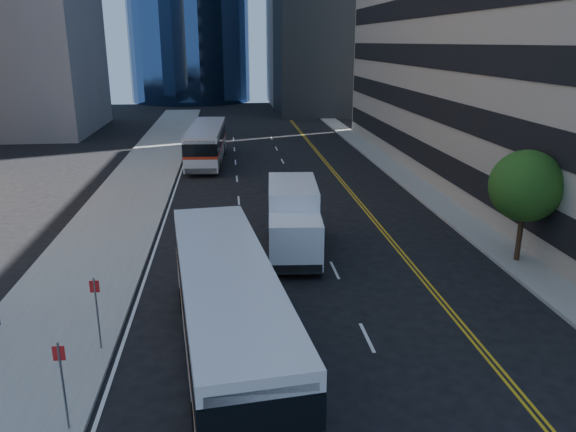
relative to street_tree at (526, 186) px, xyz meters
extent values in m
plane|color=black|center=(-9.00, -8.00, -3.64)|extent=(160.00, 160.00, 0.00)
cube|color=gray|center=(-19.50, 17.00, -3.57)|extent=(5.00, 90.00, 0.15)
cube|color=gray|center=(0.00, 17.00, -3.57)|extent=(2.00, 90.00, 0.15)
cylinder|color=#332114|center=(0.00, 0.00, -2.39)|extent=(0.24, 0.24, 2.20)
sphere|color=#184914|center=(0.00, 0.00, 0.01)|extent=(3.20, 3.20, 3.20)
cube|color=silver|center=(-13.24, -6.76, -2.70)|extent=(4.17, 12.76, 1.15)
cube|color=orange|center=(-13.24, -6.76, -2.02)|extent=(4.19, 12.79, 0.23)
cube|color=black|center=(-13.24, -6.76, -1.45)|extent=(4.19, 12.79, 0.94)
cube|color=silver|center=(-13.24, -6.76, -0.66)|extent=(4.17, 12.76, 0.52)
cylinder|color=black|center=(-14.03, -10.64, -3.12)|extent=(0.43, 1.07, 1.04)
cylinder|color=black|center=(-11.57, -10.35, -3.12)|extent=(0.43, 1.07, 1.04)
cylinder|color=black|center=(-14.86, -3.59, -3.12)|extent=(0.43, 1.07, 1.04)
cylinder|color=black|center=(-12.41, -3.30, -3.12)|extent=(0.43, 1.07, 1.04)
cube|color=silver|center=(-14.85, 24.29, -2.75)|extent=(3.17, 11.99, 1.09)
cube|color=red|center=(-14.85, 24.29, -2.11)|extent=(3.19, 12.01, 0.22)
cube|color=black|center=(-14.85, 24.29, -1.56)|extent=(3.19, 12.01, 0.89)
cube|color=silver|center=(-14.85, 24.29, -0.82)|extent=(3.17, 11.99, 0.49)
cylinder|color=black|center=(-16.20, 20.80, -3.15)|extent=(0.35, 1.00, 0.99)
cylinder|color=black|center=(-13.87, 20.68, -3.15)|extent=(0.35, 1.00, 0.99)
cylinder|color=black|center=(-15.86, 27.51, -3.15)|extent=(0.35, 1.00, 0.99)
cylinder|color=black|center=(-13.53, 27.40, -3.15)|extent=(0.35, 1.00, 0.99)
cube|color=white|center=(-10.26, 0.03, -2.25)|extent=(2.46, 2.28, 2.02)
cube|color=black|center=(-10.33, -0.88, -1.86)|extent=(2.11, 0.22, 1.06)
cube|color=white|center=(-10.01, 3.39, -1.67)|extent=(2.65, 4.78, 2.50)
cube|color=black|center=(-10.09, 2.33, -3.11)|extent=(2.18, 6.46, 0.24)
cylinder|color=black|center=(-11.31, -0.08, -3.18)|extent=(0.34, 0.94, 0.92)
cylinder|color=black|center=(-9.25, -0.24, -3.18)|extent=(0.34, 0.94, 0.92)
cylinder|color=black|center=(-10.95, 4.71, -3.18)|extent=(0.34, 0.94, 0.92)
cylinder|color=black|center=(-8.88, 4.56, -3.18)|extent=(0.34, 0.94, 0.92)
camera|label=1|loc=(-13.04, -22.82, 6.11)|focal=35.00mm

